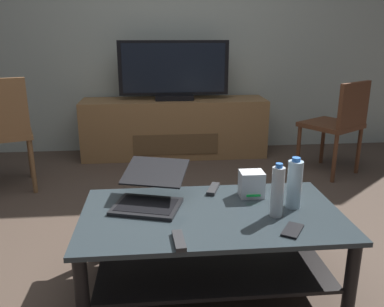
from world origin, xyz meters
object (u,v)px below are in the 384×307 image
Objects in this scene: media_cabinet at (174,128)px; tv_remote at (179,241)px; coffee_table at (211,235)px; water_bottle_far at (277,191)px; dining_chair at (339,122)px; television at (174,72)px; router_box at (251,184)px; cell_phone at (293,230)px; soundbar_remote at (213,189)px; water_bottle_near at (294,184)px; side_chair at (1,129)px; laptop at (150,192)px.

media_cabinet reaches higher than tv_remote.
coffee_table is 7.92× the size of tv_remote.
water_bottle_far is (0.30, -0.06, 0.25)m from coffee_table.
dining_chair reaches higher than media_cabinet.
television is 6.86× the size of tv_remote.
cell_phone is at bearing -77.51° from router_box.
television is at bearing 112.66° from soundbar_remote.
dining_chair reaches higher than water_bottle_near.
media_cabinet is 1.68m from side_chair.
router_box is at bearing 104.30° from water_bottle_far.
router_box is at bearing -129.05° from dining_chair.
television is 2.57m from cell_phone.
soundbar_remote is (1.51, -1.13, -0.11)m from side_chair.
coffee_table is 0.38m from laptop.
television is at bearing 132.65° from cell_phone.
laptop is (-1.66, -1.42, -0.02)m from dining_chair.
router_box is 0.52× the size of water_bottle_far.
dining_chair reaches higher than router_box.
laptop is 3.51× the size of router_box.
laptop is 0.44m from tv_remote.
laptop is at bearing -96.18° from media_cabinet.
television is 1.68m from side_chair.
router_box is 0.62m from tv_remote.
water_bottle_near reaches higher than soundbar_remote.
side_chair is 1.89m from soundbar_remote.
coffee_table is at bearing -142.41° from router_box.
laptop is (1.17, -1.27, -0.05)m from side_chair.
soundbar_remote is (0.11, -2.02, 0.13)m from media_cabinet.
water_bottle_near is (0.71, -0.12, 0.06)m from laptop.
media_cabinet is 7.14× the size of water_bottle_far.
water_bottle_far reaches higher than tv_remote.
cell_phone is 0.88× the size of soundbar_remote.
dining_chair is at bearing 3.20° from side_chair.
side_chair reaches higher than tv_remote.
side_chair reaches higher than laptop.
laptop is (-0.23, -2.14, -0.40)m from television.
water_bottle_near reaches higher than cell_phone.
cell_phone is at bearing 2.37° from tv_remote.
side_chair is at bearing 144.28° from router_box.
dining_chair is at bearing 93.77° from cell_phone.
laptop is at bearing -139.26° from soundbar_remote.
television is 2.28× the size of laptop.
television is 2.60m from tv_remote.
side_chair is 2.30m from water_bottle_far.
dining_chair reaches higher than water_bottle_far.
side_chair reaches higher than dining_chair.
soundbar_remote is at bearing -135.50° from dining_chair.
dining_chair is at bearing 63.97° from soundbar_remote.
side_chair is at bearing 136.08° from coffee_table.
television reaches higher than soundbar_remote.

